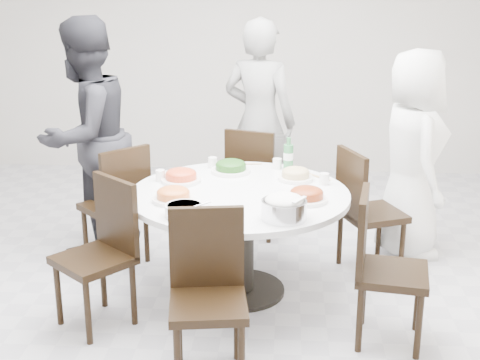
# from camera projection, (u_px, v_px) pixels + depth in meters

# --- Properties ---
(floor) EXTENTS (6.00, 6.00, 0.01)m
(floor) POSITION_uv_depth(u_px,v_px,m) (207.00, 288.00, 4.82)
(floor) COLOR #BDBCC1
(floor) RESTS_ON ground
(wall_back) EXTENTS (6.00, 0.01, 2.80)m
(wall_back) POSITION_uv_depth(u_px,v_px,m) (238.00, 45.00, 7.24)
(wall_back) COLOR beige
(wall_back) RESTS_ON ground
(wall_front) EXTENTS (6.00, 0.01, 2.80)m
(wall_front) POSITION_uv_depth(u_px,v_px,m) (44.00, 333.00, 1.54)
(wall_front) COLOR beige
(wall_front) RESTS_ON ground
(dining_table) EXTENTS (1.50, 1.50, 0.75)m
(dining_table) POSITION_uv_depth(u_px,v_px,m) (239.00, 243.00, 4.65)
(dining_table) COLOR white
(dining_table) RESTS_ON floor
(chair_ne) EXTENTS (0.55, 0.55, 0.95)m
(chair_ne) POSITION_uv_depth(u_px,v_px,m) (372.00, 211.00, 4.98)
(chair_ne) COLOR black
(chair_ne) RESTS_ON floor
(chair_n) EXTENTS (0.53, 0.53, 0.95)m
(chair_n) POSITION_uv_depth(u_px,v_px,m) (257.00, 181.00, 5.69)
(chair_n) COLOR black
(chair_n) RESTS_ON floor
(chair_nw) EXTENTS (0.59, 0.59, 0.95)m
(chair_nw) POSITION_uv_depth(u_px,v_px,m) (114.00, 204.00, 5.12)
(chair_nw) COLOR black
(chair_nw) RESTS_ON floor
(chair_sw) EXTENTS (0.59, 0.59, 0.95)m
(chair_sw) POSITION_uv_depth(u_px,v_px,m) (93.00, 256.00, 4.19)
(chair_sw) COLOR black
(chair_sw) RESTS_ON floor
(chair_s) EXTENTS (0.48, 0.48, 0.95)m
(chair_s) POSITION_uv_depth(u_px,v_px,m) (208.00, 301.00, 3.63)
(chair_s) COLOR black
(chair_s) RESTS_ON floor
(chair_se) EXTENTS (0.48, 0.48, 0.95)m
(chair_se) POSITION_uv_depth(u_px,v_px,m) (392.00, 270.00, 4.00)
(chair_se) COLOR black
(chair_se) RESTS_ON floor
(diner_right) EXTENTS (0.64, 0.87, 1.64)m
(diner_right) POSITION_uv_depth(u_px,v_px,m) (412.00, 155.00, 5.18)
(diner_right) COLOR white
(diner_right) RESTS_ON floor
(diner_middle) EXTENTS (0.77, 0.62, 1.81)m
(diner_middle) POSITION_uv_depth(u_px,v_px,m) (259.00, 122.00, 5.90)
(diner_middle) COLOR black
(diner_middle) RESTS_ON floor
(diner_left) EXTENTS (1.03, 1.12, 1.87)m
(diner_left) POSITION_uv_depth(u_px,v_px,m) (86.00, 137.00, 5.26)
(diner_left) COLOR black
(diner_left) RESTS_ON floor
(dish_greens) EXTENTS (0.29, 0.29, 0.08)m
(dish_greens) POSITION_uv_depth(u_px,v_px,m) (231.00, 168.00, 4.96)
(dish_greens) COLOR white
(dish_greens) RESTS_ON dining_table
(dish_pale) EXTENTS (0.25, 0.25, 0.07)m
(dish_pale) POSITION_uv_depth(u_px,v_px,m) (296.00, 175.00, 4.78)
(dish_pale) COLOR white
(dish_pale) RESTS_ON dining_table
(dish_orange) EXTENTS (0.28, 0.28, 0.08)m
(dish_orange) POSITION_uv_depth(u_px,v_px,m) (181.00, 177.00, 4.74)
(dish_orange) COLOR white
(dish_orange) RESTS_ON dining_table
(dish_redbrown) EXTENTS (0.28, 0.28, 0.07)m
(dish_redbrown) POSITION_uv_depth(u_px,v_px,m) (307.00, 196.00, 4.35)
(dish_redbrown) COLOR white
(dish_redbrown) RESTS_ON dining_table
(dish_tofu) EXTENTS (0.28, 0.28, 0.07)m
(dish_tofu) POSITION_uv_depth(u_px,v_px,m) (173.00, 196.00, 4.35)
(dish_tofu) COLOR white
(dish_tofu) RESTS_ON dining_table
(rice_bowl) EXTENTS (0.28, 0.28, 0.12)m
(rice_bowl) POSITION_uv_depth(u_px,v_px,m) (284.00, 210.00, 4.03)
(rice_bowl) COLOR silver
(rice_bowl) RESTS_ON dining_table
(soup_bowl) EXTENTS (0.24, 0.24, 0.07)m
(soup_bowl) POSITION_uv_depth(u_px,v_px,m) (184.00, 210.00, 4.09)
(soup_bowl) COLOR white
(soup_bowl) RESTS_ON dining_table
(beverage_bottle) EXTENTS (0.07, 0.07, 0.25)m
(beverage_bottle) POSITION_uv_depth(u_px,v_px,m) (288.00, 154.00, 4.99)
(beverage_bottle) COLOR #2D723E
(beverage_bottle) RESTS_ON dining_table
(tea_cups) EXTENTS (0.07, 0.07, 0.08)m
(tea_cups) POSITION_uv_depth(u_px,v_px,m) (243.00, 161.00, 5.13)
(tea_cups) COLOR white
(tea_cups) RESTS_ON dining_table
(chopsticks) EXTENTS (0.24, 0.04, 0.01)m
(chopsticks) POSITION_uv_depth(u_px,v_px,m) (248.00, 164.00, 5.16)
(chopsticks) COLOR tan
(chopsticks) RESTS_ON dining_table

